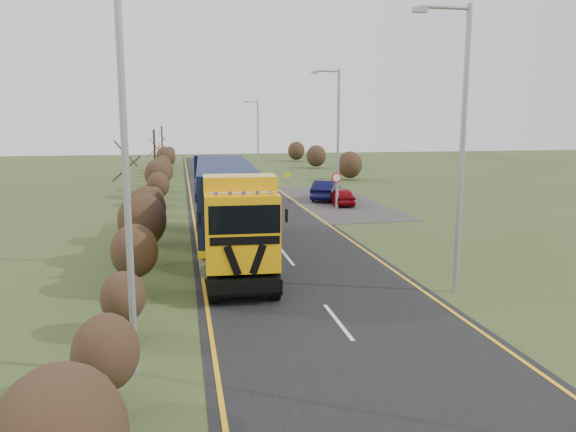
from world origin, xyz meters
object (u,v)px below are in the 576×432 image
(lorry, at_px, (227,203))
(car_blue_sedan, at_px, (326,190))
(car_red_hatchback, at_px, (341,196))
(speed_sign, at_px, (336,183))
(streetlight_near, at_px, (459,139))

(lorry, height_order, car_blue_sedan, lorry)
(car_red_hatchback, bearing_deg, speed_sign, 68.43)
(car_blue_sedan, relative_size, streetlight_near, 0.47)
(car_blue_sedan, distance_m, speed_sign, 4.82)
(lorry, relative_size, car_red_hatchback, 4.08)
(car_red_hatchback, relative_size, streetlight_near, 0.38)
(streetlight_near, xyz_separation_m, speed_sign, (0.95, 18.04, -3.49))
(car_red_hatchback, relative_size, car_blue_sedan, 0.81)
(lorry, distance_m, car_red_hatchback, 15.97)
(lorry, distance_m, car_blue_sedan, 18.05)
(streetlight_near, height_order, speed_sign, streetlight_near)
(car_blue_sedan, xyz_separation_m, streetlight_near, (-1.48, -22.72, 4.51))
(lorry, xyz_separation_m, streetlight_near, (7.11, -6.92, 2.95))
(lorry, bearing_deg, streetlight_near, -42.01)
(lorry, distance_m, streetlight_near, 10.35)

